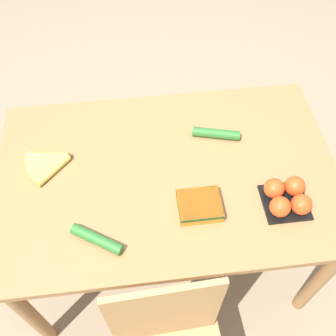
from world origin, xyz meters
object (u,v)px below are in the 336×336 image
at_px(carrot_bag, 199,205).
at_px(cucumber_far, 216,134).
at_px(cucumber_near, 97,239).
at_px(banana_bunch, 49,163).
at_px(tomato_pack, 287,197).

height_order(carrot_bag, cucumber_far, carrot_bag).
distance_m(cucumber_near, cucumber_far, 0.67).
height_order(banana_bunch, tomato_pack, tomato_pack).
xyz_separation_m(tomato_pack, carrot_bag, (0.33, -0.01, -0.02)).
bearing_deg(tomato_pack, banana_bunch, -17.69).
bearing_deg(banana_bunch, cucumber_far, -174.33).
bearing_deg(carrot_bag, tomato_pack, 177.44).
height_order(banana_bunch, cucumber_near, cucumber_near).
relative_size(tomato_pack, cucumber_near, 0.89).
relative_size(cucumber_near, cucumber_far, 0.93).
height_order(tomato_pack, carrot_bag, tomato_pack).
height_order(banana_bunch, cucumber_far, cucumber_far).
xyz_separation_m(tomato_pack, cucumber_far, (0.20, -0.36, -0.02)).
xyz_separation_m(banana_bunch, cucumber_far, (-0.70, -0.07, 0.00)).
bearing_deg(carrot_bag, cucumber_near, 13.13).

